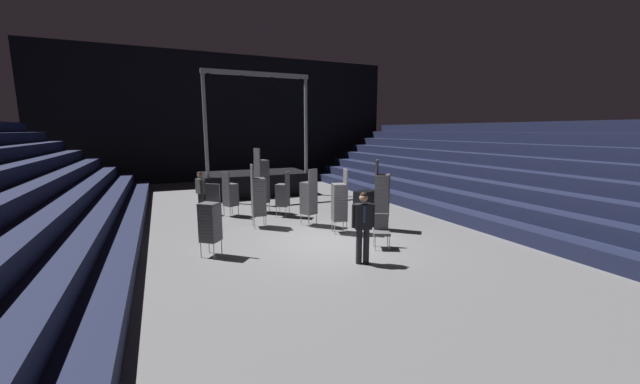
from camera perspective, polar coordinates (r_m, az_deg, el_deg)
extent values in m
cube|color=slate|center=(10.74, 1.21, -8.18)|extent=(22.00, 30.00, 0.10)
cube|color=black|center=(24.65, -13.88, 11.19)|extent=(22.00, 0.30, 8.00)
cube|color=#191E38|center=(10.75, -28.60, -7.84)|extent=(0.75, 24.00, 0.45)
cube|color=#191E38|center=(10.74, -32.80, -5.75)|extent=(0.75, 24.00, 0.45)
cube|color=#191E38|center=(10.79, -36.95, -3.62)|extent=(0.75, 24.00, 0.45)
cube|color=#191E38|center=(10.91, -41.01, -1.52)|extent=(0.75, 24.00, 0.45)
cube|color=#191E38|center=(14.43, 19.22, -2.93)|extent=(0.75, 24.00, 0.45)
cube|color=#191E38|center=(14.86, 21.44, -0.94)|extent=(0.75, 24.00, 0.45)
cube|color=#191E38|center=(15.33, 23.53, 0.94)|extent=(0.75, 24.00, 0.45)
cube|color=#191E38|center=(15.83, 25.49, 2.70)|extent=(0.75, 24.00, 0.45)
cube|color=#191E38|center=(16.36, 27.34, 4.34)|extent=(0.75, 24.00, 0.45)
cube|color=#191E38|center=(16.92, 29.07, 5.88)|extent=(0.75, 24.00, 0.45)
cube|color=#191E38|center=(17.51, 30.69, 7.31)|extent=(0.75, 24.00, 0.45)
cube|color=#191E38|center=(18.12, 32.22, 8.64)|extent=(0.75, 24.00, 0.45)
cube|color=black|center=(18.99, -10.33, 1.40)|extent=(5.32, 2.95, 1.11)
cylinder|color=#9EA0A8|center=(17.18, -17.61, 9.95)|extent=(0.16, 0.16, 4.69)
cylinder|color=#9EA0A8|center=(18.35, -2.25, 10.35)|extent=(0.16, 0.16, 4.69)
cube|color=#9EA0A8|center=(17.79, -9.90, 17.82)|extent=(5.02, 0.20, 0.20)
cylinder|color=black|center=(17.36, -17.13, 17.02)|extent=(0.18, 0.18, 0.22)
cylinder|color=black|center=(17.60, -12.26, 17.11)|extent=(0.18, 0.18, 0.22)
cylinder|color=black|center=(17.95, -7.55, 17.10)|extent=(0.18, 0.18, 0.22)
cylinder|color=black|center=(18.40, -3.05, 16.98)|extent=(0.18, 0.18, 0.22)
cylinder|color=black|center=(9.06, 7.28, -8.43)|extent=(0.15, 0.15, 0.88)
cylinder|color=black|center=(9.02, 6.15, -8.49)|extent=(0.15, 0.15, 0.88)
cube|color=silver|center=(8.78, 6.90, -3.91)|extent=(0.20, 0.15, 0.62)
cube|color=black|center=(8.84, 6.81, -3.82)|extent=(0.45, 0.34, 0.62)
cube|color=navy|center=(8.71, 7.00, -3.52)|extent=(0.06, 0.03, 0.40)
cylinder|color=black|center=(8.89, 8.29, -3.69)|extent=(0.12, 0.12, 0.57)
cylinder|color=black|center=(8.78, 5.32, -3.80)|extent=(0.12, 0.12, 0.57)
sphere|color=tan|center=(8.74, 6.87, -0.93)|extent=(0.21, 0.21, 0.21)
sphere|color=black|center=(8.73, 6.88, -0.56)|extent=(0.17, 0.17, 0.17)
cylinder|color=#B2B5BA|center=(12.55, -3.01, -4.36)|extent=(0.02, 0.02, 0.40)
cylinder|color=#B2B5BA|center=(12.82, -1.83, -4.05)|extent=(0.02, 0.02, 0.40)
cylinder|color=#B2B5BA|center=(12.30, -1.73, -4.64)|extent=(0.02, 0.02, 0.40)
cylinder|color=#B2B5BA|center=(12.57, -0.55, -4.32)|extent=(0.02, 0.02, 0.40)
cube|color=#4C4C51|center=(12.50, -1.79, -3.26)|extent=(0.59, 0.59, 0.08)
cube|color=#4C4C51|center=(12.48, -1.79, -2.88)|extent=(0.59, 0.59, 0.08)
cube|color=#4C4C51|center=(12.47, -1.79, -2.50)|extent=(0.59, 0.59, 0.08)
cube|color=#4C4C51|center=(12.45, -1.79, -2.12)|extent=(0.59, 0.59, 0.08)
cube|color=#4C4C51|center=(12.43, -1.79, -1.73)|extent=(0.59, 0.59, 0.08)
cube|color=#4C4C51|center=(12.42, -1.80, -1.35)|extent=(0.59, 0.59, 0.08)
cube|color=#4C4C51|center=(12.40, -1.80, -0.96)|extent=(0.59, 0.59, 0.08)
cube|color=#4C4C51|center=(12.38, -1.80, -0.58)|extent=(0.59, 0.59, 0.08)
cube|color=#4C4C51|center=(12.37, -1.80, -0.19)|extent=(0.59, 0.59, 0.08)
cube|color=#4C4C51|center=(12.35, -1.80, 0.20)|extent=(0.59, 0.59, 0.08)
cube|color=#4C4C51|center=(12.34, -1.81, 0.59)|extent=(0.59, 0.59, 0.08)
cube|color=#4C4C51|center=(12.33, -1.81, 0.98)|extent=(0.59, 0.59, 0.08)
cube|color=#4C4C51|center=(12.31, -1.81, 1.37)|extent=(0.59, 0.59, 0.08)
cube|color=#4C4C51|center=(12.15, -1.14, 2.55)|extent=(0.39, 0.22, 0.46)
cylinder|color=#B2B5BA|center=(12.33, 10.63, -4.77)|extent=(0.02, 0.02, 0.40)
cylinder|color=#B2B5BA|center=(11.97, 10.41, -5.21)|extent=(0.02, 0.02, 0.40)
cylinder|color=#B2B5BA|center=(12.38, 8.88, -4.66)|extent=(0.02, 0.02, 0.40)
cylinder|color=#B2B5BA|center=(12.02, 8.61, -5.10)|extent=(0.02, 0.02, 0.40)
cube|color=#4C4C51|center=(12.12, 9.67, -3.82)|extent=(0.62, 0.62, 0.08)
cube|color=#4C4C51|center=(12.10, 9.68, -3.43)|extent=(0.62, 0.62, 0.08)
cube|color=#4C4C51|center=(12.08, 9.69, -3.04)|extent=(0.62, 0.62, 0.08)
cube|color=#4C4C51|center=(12.06, 9.70, -2.64)|extent=(0.62, 0.62, 0.08)
cube|color=#4C4C51|center=(12.04, 9.71, -2.25)|extent=(0.62, 0.62, 0.08)
cube|color=#4C4C51|center=(12.02, 9.72, -1.85)|extent=(0.62, 0.62, 0.08)
cube|color=#4C4C51|center=(12.01, 9.73, -1.45)|extent=(0.62, 0.62, 0.08)
cube|color=#4C4C51|center=(11.99, 9.75, -1.06)|extent=(0.62, 0.62, 0.08)
cube|color=#4C4C51|center=(11.98, 9.76, -0.66)|extent=(0.62, 0.62, 0.08)
cube|color=#4C4C51|center=(11.96, 9.77, -0.26)|extent=(0.62, 0.62, 0.08)
cube|color=#4C4C51|center=(11.95, 9.78, 0.15)|extent=(0.62, 0.62, 0.08)
cube|color=#4C4C51|center=(11.93, 9.79, 0.55)|extent=(0.62, 0.62, 0.08)
cube|color=#4C4C51|center=(11.92, 9.80, 0.95)|extent=(0.62, 0.62, 0.08)
cube|color=#4C4C51|center=(11.91, 9.82, 1.36)|extent=(0.62, 0.62, 0.08)
cube|color=#4C4C51|center=(11.90, 9.83, 1.76)|extent=(0.62, 0.62, 0.08)
cube|color=#4C4C51|center=(11.88, 9.84, 2.17)|extent=(0.62, 0.62, 0.08)
cube|color=#4C4C51|center=(11.87, 9.85, 2.57)|extent=(0.62, 0.62, 0.08)
cube|color=#4C4C51|center=(11.87, 8.96, 3.92)|extent=(0.30, 0.34, 0.46)
cylinder|color=#B2B5BA|center=(14.90, -8.78, -2.21)|extent=(0.02, 0.02, 0.40)
cylinder|color=#B2B5BA|center=(14.58, -7.98, -2.45)|extent=(0.02, 0.02, 0.40)
cylinder|color=#B2B5BA|center=(14.70, -10.03, -2.41)|extent=(0.02, 0.02, 0.40)
cylinder|color=#B2B5BA|center=(14.38, -9.24, -2.65)|extent=(0.02, 0.02, 0.40)
cube|color=#4C4C51|center=(14.59, -9.03, -1.50)|extent=(0.55, 0.55, 0.08)
cube|color=#4C4C51|center=(14.58, -9.04, -1.17)|extent=(0.55, 0.55, 0.08)
cube|color=#4C4C51|center=(14.56, -9.05, -0.84)|extent=(0.55, 0.55, 0.08)
cube|color=#4C4C51|center=(14.55, -9.06, -0.51)|extent=(0.55, 0.55, 0.08)
cube|color=#4C4C51|center=(14.53, -9.07, -0.18)|extent=(0.55, 0.55, 0.08)
cube|color=#4C4C51|center=(14.52, -9.08, 0.15)|extent=(0.55, 0.55, 0.08)
cube|color=#4C4C51|center=(14.50, -9.09, 0.48)|extent=(0.55, 0.55, 0.08)
cube|color=#4C4C51|center=(14.49, -9.10, 0.81)|extent=(0.55, 0.55, 0.08)
cube|color=#4C4C51|center=(14.48, -9.11, 1.15)|extent=(0.55, 0.55, 0.08)
cube|color=#4C4C51|center=(14.46, -9.11, 1.48)|extent=(0.55, 0.55, 0.08)
cube|color=#4C4C51|center=(14.45, -9.12, 1.81)|extent=(0.55, 0.55, 0.08)
cube|color=#4C4C51|center=(14.44, -9.13, 2.15)|extent=(0.55, 0.55, 0.08)
cube|color=#4C4C51|center=(14.43, -9.14, 2.48)|extent=(0.55, 0.55, 0.08)
cube|color=#4C4C51|center=(14.42, -9.15, 2.82)|extent=(0.55, 0.55, 0.08)
cube|color=#4C4C51|center=(14.41, -9.16, 3.15)|extent=(0.55, 0.55, 0.08)
cube|color=#4C4C51|center=(14.40, -9.17, 3.49)|extent=(0.55, 0.55, 0.08)
cube|color=#4C4C51|center=(14.39, -9.18, 3.82)|extent=(0.55, 0.55, 0.08)
cube|color=#4C4C51|center=(14.38, -9.19, 4.16)|extent=(0.55, 0.55, 0.08)
cube|color=#4C4C51|center=(14.38, -9.20, 4.50)|extent=(0.55, 0.55, 0.08)
cube|color=#4C4C51|center=(14.37, -9.20, 4.83)|extent=(0.55, 0.55, 0.08)
cube|color=#4C4C51|center=(14.25, -9.90, 5.87)|extent=(0.17, 0.40, 0.46)
cylinder|color=#B2B5BA|center=(9.73, -16.35, -8.95)|extent=(0.02, 0.02, 0.40)
cylinder|color=#B2B5BA|center=(9.93, -18.24, -8.67)|extent=(0.02, 0.02, 0.40)
cylinder|color=#B2B5BA|center=(10.04, -15.21, -8.31)|extent=(0.02, 0.02, 0.40)
cylinder|color=#B2B5BA|center=(10.23, -17.06, -8.06)|extent=(0.02, 0.02, 0.40)
cube|color=#4C4C51|center=(9.91, -16.78, -7.16)|extent=(0.62, 0.62, 0.08)
cube|color=#4C4C51|center=(9.89, -16.81, -6.69)|extent=(0.62, 0.62, 0.08)
cube|color=#4C4C51|center=(9.87, -16.83, -6.21)|extent=(0.62, 0.62, 0.08)
cube|color=#4C4C51|center=(9.84, -16.85, -5.74)|extent=(0.62, 0.62, 0.08)
cube|color=#4C4C51|center=(9.82, -16.88, -5.26)|extent=(0.62, 0.62, 0.08)
cube|color=#4C4C51|center=(9.80, -16.90, -4.78)|extent=(0.62, 0.62, 0.08)
cube|color=#4C4C51|center=(9.78, -16.93, -4.30)|extent=(0.62, 0.62, 0.08)
cube|color=#4C4C51|center=(9.76, -16.95, -3.81)|extent=(0.62, 0.62, 0.08)
cube|color=#4C4C51|center=(9.74, -16.98, -3.33)|extent=(0.62, 0.62, 0.08)
cube|color=#4C4C51|center=(9.72, -17.00, -2.84)|extent=(0.62, 0.62, 0.08)
cube|color=#4C4C51|center=(9.71, -17.03, -2.35)|extent=(0.62, 0.62, 0.08)
cube|color=#4C4C51|center=(9.69, -17.05, -1.86)|extent=(0.62, 0.62, 0.08)
cube|color=#4C4C51|center=(9.80, -16.52, -0.08)|extent=(0.35, 0.29, 0.46)
cylinder|color=#B2B5BA|center=(11.45, 2.34, -5.74)|extent=(0.02, 0.02, 0.40)
cylinder|color=#B2B5BA|center=(11.81, 1.90, -5.26)|extent=(0.02, 0.02, 0.40)
cylinder|color=#B2B5BA|center=(11.55, 4.18, -5.63)|extent=(0.02, 0.02, 0.40)
cylinder|color=#B2B5BA|center=(11.90, 3.69, -5.15)|extent=(0.02, 0.02, 0.40)
cube|color=#4C4C51|center=(11.61, 3.04, -4.28)|extent=(0.52, 0.52, 0.08)
cube|color=#4C4C51|center=(11.59, 3.04, -3.88)|extent=(0.52, 0.52, 0.08)
cube|color=#4C4C51|center=(11.57, 3.04, -3.47)|extent=(0.52, 0.52, 0.08)
cube|color=#4C4C51|center=(11.55, 3.05, -3.06)|extent=(0.52, 0.52, 0.08)
cube|color=#4C4C51|center=(11.54, 3.05, -2.65)|extent=(0.52, 0.52, 0.08)
cube|color=#4C4C51|center=(11.52, 3.05, -2.23)|extent=(0.52, 0.52, 0.08)
cube|color=#4C4C51|center=(11.50, 3.06, -1.82)|extent=(0.52, 0.52, 0.08)
cube|color=#4C4C51|center=(11.48, 3.06, -1.40)|extent=(0.52, 0.52, 0.08)
cube|color=#4C4C51|center=(11.47, 3.07, -0.99)|extent=(0.52, 0.52, 0.08)
cube|color=#4C4C51|center=(11.45, 3.07, -0.57)|extent=(0.52, 0.52, 0.08)
cube|color=#4C4C51|center=(11.44, 3.07, -0.15)|extent=(0.52, 0.52, 0.08)
cube|color=#4C4C51|center=(11.42, 3.08, 0.27)|extent=(0.52, 0.52, 0.08)
cube|color=#4C4C51|center=(11.41, 3.08, 0.69)|extent=(0.52, 0.52, 0.08)
cube|color=#4C4C51|center=(11.40, 3.09, 1.11)|extent=(0.52, 0.52, 0.08)
cube|color=#4C4C51|center=(11.41, 4.05, 2.49)|extent=(0.13, 0.41, 0.46)
cylinder|color=#B2B5BA|center=(14.55, -13.65, -2.66)|extent=(0.02, 0.02, 0.40)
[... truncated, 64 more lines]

